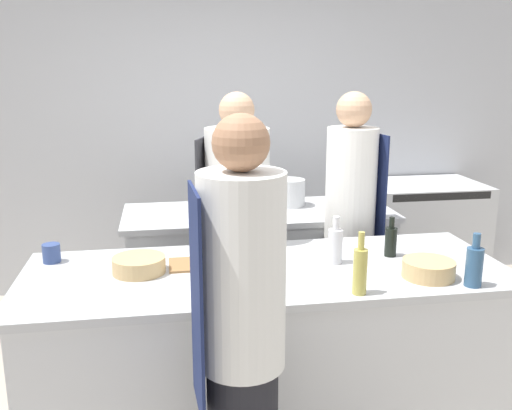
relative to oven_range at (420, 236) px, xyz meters
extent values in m
cube|color=silver|center=(-1.67, 0.39, 0.94)|extent=(8.00, 0.06, 2.80)
cube|color=silver|center=(-1.67, -1.74, -0.04)|extent=(2.36, 0.88, 0.85)
cube|color=#B7BABC|center=(-1.67, -1.74, 0.41)|extent=(2.45, 0.92, 0.04)
cube|color=silver|center=(-1.51, -0.56, -0.04)|extent=(1.83, 0.71, 0.85)
cube|color=silver|center=(-1.51, -0.56, 0.41)|extent=(1.90, 0.74, 0.04)
cube|color=silver|center=(0.00, 0.00, 0.00)|extent=(0.98, 0.68, 0.92)
cube|color=black|center=(0.00, -0.33, -0.21)|extent=(0.78, 0.01, 0.32)
cube|color=black|center=(0.00, -0.33, 0.42)|extent=(0.83, 0.01, 0.06)
cylinder|color=silver|center=(-1.90, -2.49, 0.71)|extent=(0.32, 0.32, 0.74)
cube|color=#19234C|center=(-2.07, -2.50, 0.60)|extent=(0.03, 0.31, 0.85)
sphere|color=#9E7051|center=(-1.90, -2.49, 1.18)|extent=(0.20, 0.20, 0.20)
cylinder|color=black|center=(-0.99, -0.99, -0.06)|extent=(0.28, 0.28, 0.80)
cylinder|color=white|center=(-0.99, -0.99, 0.70)|extent=(0.33, 0.33, 0.72)
cube|color=#19234C|center=(-0.82, -0.97, 0.60)|extent=(0.06, 0.31, 0.83)
sphere|color=tan|center=(-0.99, -0.99, 1.17)|extent=(0.22, 0.22, 0.22)
cylinder|color=black|center=(-1.75, -1.20, -0.06)|extent=(0.32, 0.32, 0.81)
cylinder|color=silver|center=(-1.75, -1.20, 0.72)|extent=(0.37, 0.37, 0.74)
cube|color=#2D2D33|center=(-1.93, -1.14, 0.61)|extent=(0.14, 0.34, 0.85)
sphere|color=tan|center=(-1.75, -1.20, 1.19)|extent=(0.20, 0.20, 0.20)
cylinder|color=black|center=(-0.97, -1.64, 0.51)|extent=(0.06, 0.06, 0.16)
cylinder|color=black|center=(-0.97, -1.64, 0.62)|extent=(0.03, 0.03, 0.06)
cylinder|color=#2D5175|center=(-0.76, -2.12, 0.52)|extent=(0.08, 0.08, 0.18)
cylinder|color=#2D5175|center=(-0.76, -2.12, 0.65)|extent=(0.04, 0.04, 0.07)
cylinder|color=#19471E|center=(-1.77, -1.46, 0.50)|extent=(0.07, 0.07, 0.15)
cylinder|color=#19471E|center=(-1.77, -1.46, 0.61)|extent=(0.03, 0.03, 0.06)
cylinder|color=silver|center=(-1.30, -1.70, 0.52)|extent=(0.08, 0.08, 0.18)
cylinder|color=silver|center=(-1.30, -1.70, 0.64)|extent=(0.03, 0.03, 0.07)
cylinder|color=#B2A84C|center=(-1.32, -2.12, 0.53)|extent=(0.06, 0.06, 0.21)
cylinder|color=#B2A84C|center=(-1.32, -2.12, 0.68)|extent=(0.03, 0.03, 0.08)
cylinder|color=tan|center=(-0.92, -1.98, 0.47)|extent=(0.25, 0.25, 0.09)
cylinder|color=tan|center=(-2.31, -1.68, 0.47)|extent=(0.26, 0.26, 0.08)
cylinder|color=#33477F|center=(-2.76, -1.45, 0.48)|extent=(0.09, 0.09, 0.10)
cube|color=olive|center=(-1.96, -1.62, 0.43)|extent=(0.40, 0.21, 0.01)
cylinder|color=silver|center=(-1.26, -0.44, 0.53)|extent=(0.22, 0.22, 0.20)
camera|label=1|loc=(-2.17, -4.42, 1.44)|focal=40.00mm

